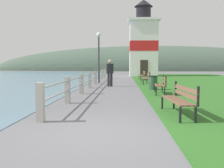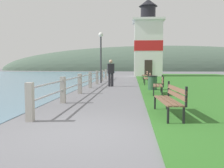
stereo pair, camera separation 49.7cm
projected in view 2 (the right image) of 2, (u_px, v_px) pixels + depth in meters
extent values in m
plane|color=slate|center=(79.00, 133.00, 5.28)|extent=(160.00, 160.00, 0.00)
cube|color=#2D6623|center=(223.00, 85.00, 17.76)|extent=(12.00, 39.52, 0.06)
cube|color=#A8A399|center=(30.00, 102.00, 6.35)|extent=(0.18, 0.18, 1.00)
cube|color=#A8A399|center=(63.00, 90.00, 9.39)|extent=(0.18, 0.18, 1.00)
cube|color=#A8A399|center=(80.00, 84.00, 12.43)|extent=(0.18, 0.18, 1.00)
cube|color=#A8A399|center=(90.00, 80.00, 15.46)|extent=(0.18, 0.18, 1.00)
cube|color=#A8A399|center=(97.00, 77.00, 18.50)|extent=(0.18, 0.18, 1.00)
cube|color=#A8A399|center=(102.00, 76.00, 21.54)|extent=(0.18, 0.18, 1.00)
cube|color=#A8A399|center=(106.00, 74.00, 24.57)|extent=(0.18, 0.18, 1.00)
cube|color=#A8A399|center=(109.00, 73.00, 27.61)|extent=(0.18, 0.18, 1.00)
cylinder|color=#B2B2B7|center=(94.00, 73.00, 16.95)|extent=(0.06, 21.39, 0.06)
cylinder|color=#B2B2B7|center=(94.00, 79.00, 16.98)|extent=(0.06, 21.39, 0.06)
cube|color=brown|center=(162.00, 101.00, 6.82)|extent=(0.25, 1.96, 0.04)
cube|color=brown|center=(167.00, 101.00, 6.82)|extent=(0.25, 1.96, 0.04)
cube|color=brown|center=(173.00, 101.00, 6.82)|extent=(0.25, 1.96, 0.04)
cube|color=brown|center=(176.00, 89.00, 6.79)|extent=(0.19, 1.96, 0.11)
cube|color=brown|center=(176.00, 95.00, 6.81)|extent=(0.19, 1.96, 0.11)
cube|color=black|center=(168.00, 117.00, 5.89)|extent=(0.05, 0.05, 0.45)
cube|color=black|center=(155.00, 104.00, 7.79)|extent=(0.05, 0.05, 0.45)
cube|color=black|center=(184.00, 117.00, 5.89)|extent=(0.05, 0.05, 0.45)
cube|color=black|center=(167.00, 104.00, 7.79)|extent=(0.05, 0.05, 0.45)
cube|color=black|center=(186.00, 97.00, 5.85)|extent=(0.05, 0.05, 0.49)
cube|color=black|center=(169.00, 89.00, 7.75)|extent=(0.05, 0.05, 0.49)
cube|color=brown|center=(154.00, 85.00, 11.81)|extent=(0.25, 1.63, 0.04)
cube|color=brown|center=(158.00, 85.00, 11.78)|extent=(0.25, 1.63, 0.04)
cube|color=brown|center=(161.00, 85.00, 11.76)|extent=(0.25, 1.63, 0.04)
cube|color=brown|center=(163.00, 79.00, 11.72)|extent=(0.19, 1.62, 0.11)
cube|color=brown|center=(163.00, 82.00, 11.73)|extent=(0.19, 1.62, 0.11)
cube|color=black|center=(154.00, 92.00, 11.06)|extent=(0.05, 0.05, 0.45)
cube|color=black|center=(154.00, 89.00, 12.61)|extent=(0.05, 0.05, 0.45)
cube|color=black|center=(162.00, 92.00, 11.00)|extent=(0.05, 0.05, 0.45)
cube|color=black|center=(161.00, 89.00, 12.54)|extent=(0.05, 0.05, 0.45)
cube|color=black|center=(163.00, 82.00, 10.95)|extent=(0.05, 0.05, 0.49)
cube|color=black|center=(162.00, 80.00, 12.50)|extent=(0.05, 0.05, 0.49)
cube|color=brown|center=(145.00, 78.00, 17.95)|extent=(0.14, 1.99, 0.04)
cube|color=brown|center=(147.00, 78.00, 17.94)|extent=(0.14, 1.99, 0.04)
cube|color=brown|center=(149.00, 78.00, 17.92)|extent=(0.14, 1.99, 0.04)
cube|color=brown|center=(150.00, 74.00, 17.89)|extent=(0.08, 1.99, 0.11)
cube|color=brown|center=(150.00, 76.00, 17.90)|extent=(0.08, 1.99, 0.11)
cube|color=black|center=(145.00, 83.00, 17.01)|extent=(0.05, 0.05, 0.45)
cube|color=black|center=(144.00, 81.00, 18.94)|extent=(0.05, 0.05, 0.45)
cube|color=black|center=(150.00, 83.00, 16.98)|extent=(0.05, 0.05, 0.45)
cube|color=black|center=(149.00, 81.00, 18.90)|extent=(0.05, 0.05, 0.45)
cube|color=black|center=(151.00, 76.00, 16.94)|extent=(0.05, 0.05, 0.49)
cube|color=black|center=(149.00, 75.00, 18.86)|extent=(0.05, 0.05, 0.49)
cube|color=brown|center=(143.00, 75.00, 22.86)|extent=(0.16, 1.94, 0.04)
cube|color=brown|center=(145.00, 75.00, 22.85)|extent=(0.16, 1.94, 0.04)
cube|color=brown|center=(146.00, 75.00, 22.84)|extent=(0.16, 1.94, 0.04)
cube|color=brown|center=(147.00, 72.00, 22.81)|extent=(0.10, 1.94, 0.11)
cube|color=brown|center=(147.00, 74.00, 22.83)|extent=(0.10, 1.94, 0.11)
cube|color=black|center=(143.00, 79.00, 21.94)|extent=(0.05, 0.05, 0.45)
cube|color=black|center=(142.00, 77.00, 23.82)|extent=(0.05, 0.05, 0.45)
cube|color=black|center=(148.00, 79.00, 21.92)|extent=(0.05, 0.05, 0.45)
cube|color=black|center=(146.00, 77.00, 23.80)|extent=(0.05, 0.05, 0.45)
cube|color=black|center=(148.00, 73.00, 21.88)|extent=(0.05, 0.05, 0.49)
cube|color=black|center=(147.00, 73.00, 23.76)|extent=(0.05, 0.05, 0.49)
cube|color=white|center=(148.00, 49.00, 30.85)|extent=(3.31, 3.31, 6.69)
cube|color=red|center=(148.00, 47.00, 30.82)|extent=(3.35, 3.35, 1.20)
cube|color=white|center=(148.00, 21.00, 30.58)|extent=(3.81, 3.81, 0.25)
cylinder|color=black|center=(148.00, 13.00, 30.51)|extent=(1.82, 1.82, 1.60)
cone|color=black|center=(148.00, 3.00, 30.41)|extent=(2.28, 2.28, 0.88)
cube|color=#332823|center=(148.00, 68.00, 29.37)|extent=(0.90, 0.06, 2.00)
cylinder|color=#28282D|center=(109.00, 80.00, 16.59)|extent=(0.16, 0.16, 0.87)
cylinder|color=#28282D|center=(112.00, 80.00, 16.63)|extent=(0.16, 0.16, 0.87)
cube|color=#232328|center=(111.00, 68.00, 16.55)|extent=(0.48, 0.35, 0.65)
sphere|color=tan|center=(111.00, 61.00, 16.52)|extent=(0.24, 0.24, 0.24)
cylinder|color=#2D5138|center=(152.00, 84.00, 13.82)|extent=(0.50, 0.50, 0.80)
cylinder|color=black|center=(153.00, 76.00, 13.78)|extent=(0.54, 0.54, 0.04)
cylinder|color=#333338|center=(101.00, 60.00, 19.54)|extent=(0.12, 0.12, 3.60)
sphere|color=white|center=(101.00, 35.00, 19.38)|extent=(0.36, 0.36, 0.36)
ellipsoid|color=#475B4C|center=(160.00, 71.00, 60.63)|extent=(80.00, 16.00, 12.00)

